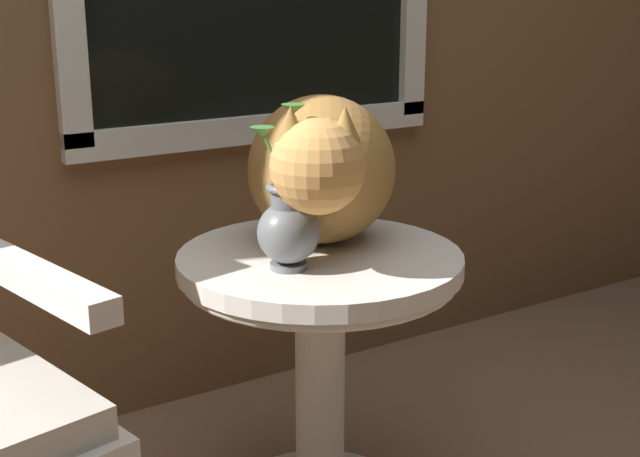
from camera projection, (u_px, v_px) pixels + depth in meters
wicker_side_table at (320, 334)px, 1.74m from camera, size 0.56×0.56×0.58m
cat at (321, 169)px, 1.71m from camera, size 0.45×0.59×0.30m
pewter_vase_with_ivy at (288, 224)px, 1.58m from camera, size 0.12×0.12×0.29m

